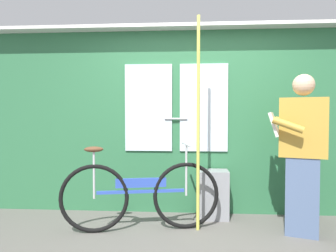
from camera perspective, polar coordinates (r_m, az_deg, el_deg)
The scene contains 5 objects.
train_door_wall at distance 4.00m, azimuth 4.26°, elevation 1.68°, with size 5.42×0.28×2.36m.
bicycle_near_door at distance 3.47m, azimuth -5.06°, elevation -12.40°, with size 1.70×0.50×0.94m.
passenger_reading_newspaper at distance 3.52m, azimuth 23.16°, elevation -4.18°, with size 0.62×0.56×1.67m.
trash_bin_by_wall at distance 3.92m, azimuth 8.15°, elevation -12.19°, with size 0.37×0.28×0.58m, color gray.
handrail_pole at distance 3.39m, azimuth 5.52°, elevation 0.41°, with size 0.04×0.04×2.32m, color #C6C14C.
Camera 1 is at (-0.03, -2.80, 1.26)m, focal length 33.46 mm.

